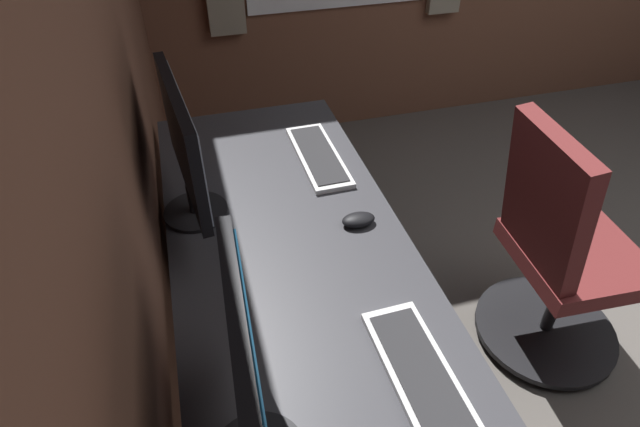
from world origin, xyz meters
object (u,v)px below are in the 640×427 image
at_px(monitor_primary, 250,395).
at_px(mouse_main, 358,220).
at_px(drawer_pedestal, 273,280).
at_px(monitor_secondary, 184,146).
at_px(keyboard_spare, 423,379).
at_px(keyboard_main, 318,156).
at_px(office_chair, 558,259).

height_order(monitor_primary, mouse_main, monitor_primary).
xyz_separation_m(drawer_pedestal, mouse_main, (-0.20, -0.25, 0.40)).
height_order(monitor_secondary, keyboard_spare, monitor_secondary).
bearing_deg(keyboard_spare, mouse_main, -3.99).
relative_size(monitor_secondary, keyboard_main, 1.22).
bearing_deg(drawer_pedestal, keyboard_spare, -164.51).
relative_size(keyboard_main, office_chair, 0.44).
height_order(keyboard_spare, mouse_main, mouse_main).
bearing_deg(monitor_primary, mouse_main, -33.91).
xyz_separation_m(drawer_pedestal, keyboard_main, (0.18, -0.23, 0.39)).
distance_m(monitor_primary, office_chair, 1.39).
xyz_separation_m(monitor_secondary, keyboard_spare, (-0.75, -0.43, -0.24)).
bearing_deg(monitor_secondary, drawer_pedestal, -87.28).
relative_size(drawer_pedestal, office_chair, 0.72).
bearing_deg(office_chair, monitor_secondary, 77.37).
height_order(monitor_primary, monitor_secondary, monitor_secondary).
distance_m(drawer_pedestal, keyboard_main, 0.49).
distance_m(monitor_secondary, keyboard_main, 0.55).
bearing_deg(drawer_pedestal, keyboard_main, -51.19).
distance_m(drawer_pedestal, keyboard_spare, 0.88).
bearing_deg(drawer_pedestal, mouse_main, -128.70).
bearing_deg(monitor_secondary, office_chair, -102.63).
distance_m(monitor_secondary, keyboard_spare, 0.89).
xyz_separation_m(drawer_pedestal, office_chair, (-0.28, -0.99, 0.11)).
relative_size(monitor_primary, office_chair, 0.57).
relative_size(drawer_pedestal, monitor_secondary, 1.35).
relative_size(keyboard_main, mouse_main, 4.06).
height_order(monitor_secondary, mouse_main, monitor_secondary).
height_order(monitor_primary, keyboard_spare, monitor_primary).
bearing_deg(mouse_main, office_chair, -96.42).
distance_m(keyboard_main, mouse_main, 0.38).
bearing_deg(office_chair, monitor_primary, 115.17).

